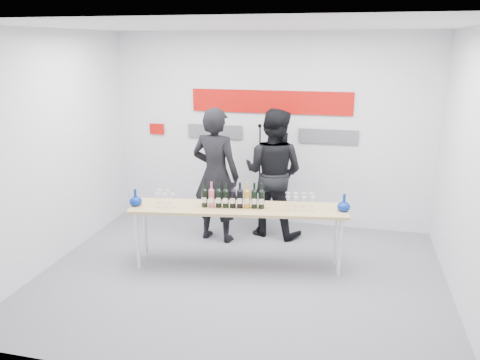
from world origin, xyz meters
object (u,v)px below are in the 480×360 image
(presenter_left, at_px, (216,175))
(mic_stand, at_px, (259,201))
(tasting_table, at_px, (238,212))
(presenter_right, at_px, (273,173))

(presenter_left, height_order, mic_stand, presenter_left)
(tasting_table, distance_m, mic_stand, 1.16)
(tasting_table, height_order, mic_stand, mic_stand)
(tasting_table, xyz_separation_m, presenter_left, (-0.53, 0.80, 0.23))
(mic_stand, bearing_deg, tasting_table, -86.64)
(tasting_table, distance_m, presenter_left, 0.98)
(tasting_table, xyz_separation_m, mic_stand, (0.05, 1.14, -0.24))
(presenter_left, relative_size, mic_stand, 1.16)
(tasting_table, bearing_deg, mic_stand, 78.47)
(presenter_left, xyz_separation_m, presenter_right, (0.77, 0.41, -0.02))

